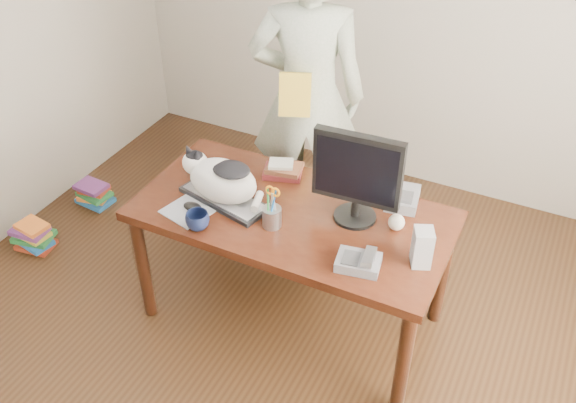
# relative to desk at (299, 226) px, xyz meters

# --- Properties ---
(room) EXTENTS (4.50, 4.50, 4.50)m
(room) POSITION_rel_desk_xyz_m (0.00, -0.68, 0.75)
(room) COLOR black
(room) RESTS_ON ground
(desk) EXTENTS (1.60, 0.80, 0.75)m
(desk) POSITION_rel_desk_xyz_m (0.00, 0.00, 0.00)
(desk) COLOR black
(desk) RESTS_ON ground
(keyboard) EXTENTS (0.52, 0.29, 0.03)m
(keyboard) POSITION_rel_desk_xyz_m (-0.36, -0.15, 0.16)
(keyboard) COLOR black
(keyboard) RESTS_ON desk
(cat) EXTENTS (0.48, 0.31, 0.27)m
(cat) POSITION_rel_desk_xyz_m (-0.37, -0.15, 0.29)
(cat) COLOR white
(cat) RESTS_ON keyboard
(monitor) EXTENTS (0.44, 0.22, 0.49)m
(monitor) POSITION_rel_desk_xyz_m (0.30, -0.00, 0.42)
(monitor) COLOR black
(monitor) RESTS_ON desk
(pen_cup) EXTENTS (0.10, 0.10, 0.24)m
(pen_cup) POSITION_rel_desk_xyz_m (-0.04, -0.22, 0.21)
(pen_cup) COLOR gray
(pen_cup) RESTS_ON desk
(mousepad) EXTENTS (0.27, 0.25, 0.01)m
(mousepad) POSITION_rel_desk_xyz_m (-0.48, -0.31, 0.15)
(mousepad) COLOR #A6AAB2
(mousepad) RESTS_ON desk
(mouse) EXTENTS (0.11, 0.09, 0.04)m
(mouse) POSITION_rel_desk_xyz_m (-0.46, -0.29, 0.17)
(mouse) COLOR black
(mouse) RESTS_ON mousepad
(coffee_mug) EXTENTS (0.16, 0.16, 0.09)m
(coffee_mug) POSITION_rel_desk_xyz_m (-0.36, -0.40, 0.19)
(coffee_mug) COLOR black
(coffee_mug) RESTS_ON desk
(phone) EXTENTS (0.22, 0.19, 0.09)m
(phone) POSITION_rel_desk_xyz_m (0.45, -0.31, 0.18)
(phone) COLOR slate
(phone) RESTS_ON desk
(speaker) EXTENTS (0.12, 0.12, 0.19)m
(speaker) POSITION_rel_desk_xyz_m (0.69, -0.16, 0.24)
(speaker) COLOR #9A9A9C
(speaker) RESTS_ON desk
(baseball) EXTENTS (0.08, 0.08, 0.08)m
(baseball) POSITION_rel_desk_xyz_m (0.51, 0.02, 0.19)
(baseball) COLOR white
(baseball) RESTS_ON desk
(book_stack) EXTENTS (0.24, 0.20, 0.08)m
(book_stack) POSITION_rel_desk_xyz_m (-0.19, 0.20, 0.18)
(book_stack) COLOR #4B1415
(book_stack) RESTS_ON desk
(calculator) EXTENTS (0.19, 0.24, 0.07)m
(calculator) POSITION_rel_desk_xyz_m (0.47, 0.24, 0.18)
(calculator) COLOR slate
(calculator) RESTS_ON desk
(person) EXTENTS (0.81, 0.68, 1.90)m
(person) POSITION_rel_desk_xyz_m (-0.29, 0.72, 0.35)
(person) COLOR silver
(person) RESTS_ON ground
(held_book) EXTENTS (0.21, 0.16, 0.25)m
(held_book) POSITION_rel_desk_xyz_m (-0.29, 0.55, 0.45)
(held_book) COLOR gold
(held_book) RESTS_ON person
(book_pile_a) EXTENTS (0.27, 0.22, 0.18)m
(book_pile_a) POSITION_rel_desk_xyz_m (-1.75, -0.28, -0.51)
(book_pile_a) COLOR #9F2D16
(book_pile_a) RESTS_ON ground
(book_pile_b) EXTENTS (0.26, 0.20, 0.15)m
(book_pile_b) POSITION_rel_desk_xyz_m (-1.72, 0.27, -0.53)
(book_pile_b) COLOR #1B5EA6
(book_pile_b) RESTS_ON ground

